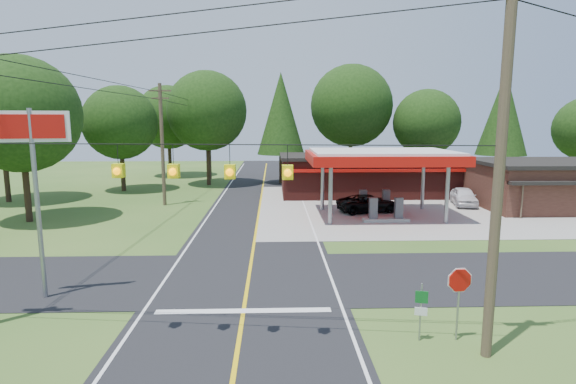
{
  "coord_description": "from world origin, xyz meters",
  "views": [
    {
      "loc": [
        1.13,
        -19.37,
        6.99
      ],
      "look_at": [
        2.0,
        7.0,
        2.8
      ],
      "focal_mm": 28.0,
      "sensor_mm": 36.0,
      "label": 1
    }
  ],
  "objects_px": {
    "suv_car": "(369,203)",
    "octagonal_stop_sign": "(459,286)",
    "sedan_car": "(464,197)",
    "gas_canopy": "(381,159)",
    "big_stop_sign": "(33,157)"
  },
  "relations": [
    {
      "from": "suv_car",
      "to": "octagonal_stop_sign",
      "type": "distance_m",
      "value": 20.6
    },
    {
      "from": "suv_car",
      "to": "octagonal_stop_sign",
      "type": "bearing_deg",
      "value": 163.77
    },
    {
      "from": "suv_car",
      "to": "sedan_car",
      "type": "height_order",
      "value": "sedan_car"
    },
    {
      "from": "sedan_car",
      "to": "octagonal_stop_sign",
      "type": "xyz_separation_m",
      "value": [
        -10.0,
        -23.01,
        1.08
      ]
    },
    {
      "from": "gas_canopy",
      "to": "octagonal_stop_sign",
      "type": "bearing_deg",
      "value": -96.0
    },
    {
      "from": "gas_canopy",
      "to": "sedan_car",
      "type": "distance_m",
      "value": 9.61
    },
    {
      "from": "suv_car",
      "to": "sedan_car",
      "type": "bearing_deg",
      "value": -85.66
    },
    {
      "from": "octagonal_stop_sign",
      "to": "big_stop_sign",
      "type": "bearing_deg",
      "value": 165.05
    },
    {
      "from": "gas_canopy",
      "to": "octagonal_stop_sign",
      "type": "xyz_separation_m",
      "value": [
        -2.0,
        -19.01,
        -2.45
      ]
    },
    {
      "from": "sedan_car",
      "to": "big_stop_sign",
      "type": "relative_size",
      "value": 0.58
    },
    {
      "from": "big_stop_sign",
      "to": "octagonal_stop_sign",
      "type": "bearing_deg",
      "value": -14.95
    },
    {
      "from": "suv_car",
      "to": "big_stop_sign",
      "type": "relative_size",
      "value": 0.65
    },
    {
      "from": "big_stop_sign",
      "to": "octagonal_stop_sign",
      "type": "distance_m",
      "value": 15.98
    },
    {
      "from": "suv_car",
      "to": "gas_canopy",
      "type": "bearing_deg",
      "value": -173.61
    },
    {
      "from": "big_stop_sign",
      "to": "octagonal_stop_sign",
      "type": "relative_size",
      "value": 3.06
    }
  ]
}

